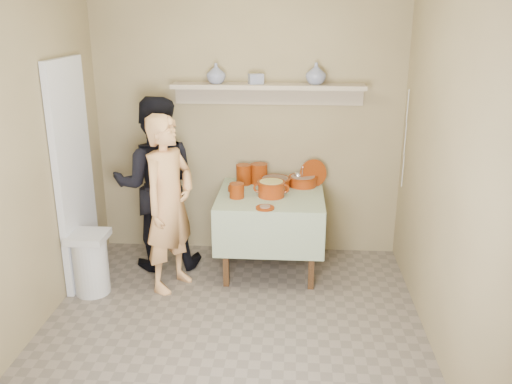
# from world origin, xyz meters

# --- Properties ---
(ground) EXTENTS (3.50, 3.50, 0.00)m
(ground) POSITION_xyz_m (0.00, 0.00, 0.00)
(ground) COLOR #716458
(ground) RESTS_ON ground
(tile_panel) EXTENTS (0.06, 0.70, 2.00)m
(tile_panel) POSITION_xyz_m (-1.46, 0.95, 1.00)
(tile_panel) COLOR silver
(tile_panel) RESTS_ON ground
(plate_stack_a) EXTENTS (0.15, 0.15, 0.20)m
(plate_stack_a) POSITION_xyz_m (-0.03, 1.55, 0.86)
(plate_stack_a) COLOR #6B2004
(plate_stack_a) RESTS_ON serving_table
(plate_stack_b) EXTENTS (0.16, 0.16, 0.20)m
(plate_stack_b) POSITION_xyz_m (0.12, 1.59, 0.86)
(plate_stack_b) COLOR #6B2004
(plate_stack_b) RESTS_ON serving_table
(bowl_stack) EXTENTS (0.13, 0.13, 0.13)m
(bowl_stack) POSITION_xyz_m (-0.05, 1.14, 0.83)
(bowl_stack) COLOR #6B2004
(bowl_stack) RESTS_ON serving_table
(empty_bowl) EXTENTS (0.15, 0.15, 0.04)m
(empty_bowl) POSITION_xyz_m (-0.08, 1.34, 0.78)
(empty_bowl) COLOR #6B2004
(empty_bowl) RESTS_ON serving_table
(propped_lid) EXTENTS (0.28, 0.18, 0.26)m
(propped_lid) POSITION_xyz_m (0.65, 1.57, 0.88)
(propped_lid) COLOR #6B2004
(propped_lid) RESTS_ON serving_table
(vase_right) EXTENTS (0.24, 0.24, 0.20)m
(vase_right) POSITION_xyz_m (0.64, 1.63, 1.82)
(vase_right) COLOR navy
(vase_right) RESTS_ON wall_shelf
(vase_left) EXTENTS (0.24, 0.24, 0.19)m
(vase_left) POSITION_xyz_m (-0.28, 1.61, 1.81)
(vase_left) COLOR navy
(vase_left) RESTS_ON wall_shelf
(ceramic_box) EXTENTS (0.15, 0.13, 0.09)m
(ceramic_box) POSITION_xyz_m (0.09, 1.61, 1.77)
(ceramic_box) COLOR navy
(ceramic_box) RESTS_ON wall_shelf
(person_cook) EXTENTS (0.59, 0.68, 1.56)m
(person_cook) POSITION_xyz_m (-0.61, 0.87, 0.78)
(person_cook) COLOR tan
(person_cook) RESTS_ON ground
(person_helper) EXTENTS (0.90, 0.76, 1.65)m
(person_helper) POSITION_xyz_m (-0.83, 1.29, 0.82)
(person_helper) COLOR black
(person_helper) RESTS_ON ground
(room_shell) EXTENTS (3.04, 3.54, 2.62)m
(room_shell) POSITION_xyz_m (0.00, 0.00, 1.61)
(room_shell) COLOR #99875E
(room_shell) RESTS_ON ground
(serving_table) EXTENTS (0.97, 0.97, 0.76)m
(serving_table) POSITION_xyz_m (0.25, 1.28, 0.64)
(serving_table) COLOR #4C2D16
(serving_table) RESTS_ON ground
(cazuela_meat_a) EXTENTS (0.30, 0.30, 0.10)m
(cazuela_meat_a) POSITION_xyz_m (0.28, 1.46, 0.82)
(cazuela_meat_a) COLOR maroon
(cazuela_meat_a) RESTS_ON serving_table
(cazuela_meat_b) EXTENTS (0.28, 0.28, 0.10)m
(cazuela_meat_b) POSITION_xyz_m (0.55, 1.53, 0.82)
(cazuela_meat_b) COLOR maroon
(cazuela_meat_b) RESTS_ON serving_table
(ladle) EXTENTS (0.08, 0.26, 0.19)m
(ladle) POSITION_xyz_m (0.50, 1.52, 0.87)
(ladle) COLOR silver
(ladle) RESTS_ON cazuela_meat_b
(cazuela_rice) EXTENTS (0.33, 0.25, 0.14)m
(cazuela_rice) POSITION_xyz_m (0.26, 1.20, 0.85)
(cazuela_rice) COLOR maroon
(cazuela_rice) RESTS_ON serving_table
(front_plate) EXTENTS (0.16, 0.16, 0.03)m
(front_plate) POSITION_xyz_m (0.22, 0.87, 0.77)
(front_plate) COLOR #6B2004
(front_plate) RESTS_ON serving_table
(wall_shelf) EXTENTS (1.80, 0.25, 0.21)m
(wall_shelf) POSITION_xyz_m (0.20, 1.65, 1.67)
(wall_shelf) COLOR tan
(wall_shelf) RESTS_ON room_shell
(trash_bin) EXTENTS (0.32, 0.32, 0.56)m
(trash_bin) POSITION_xyz_m (-1.29, 0.70, 0.28)
(trash_bin) COLOR silver
(trash_bin) RESTS_ON ground
(electrical_cord) EXTENTS (0.01, 0.05, 0.90)m
(electrical_cord) POSITION_xyz_m (1.47, 1.48, 1.25)
(electrical_cord) COLOR silver
(electrical_cord) RESTS_ON wall_shelf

